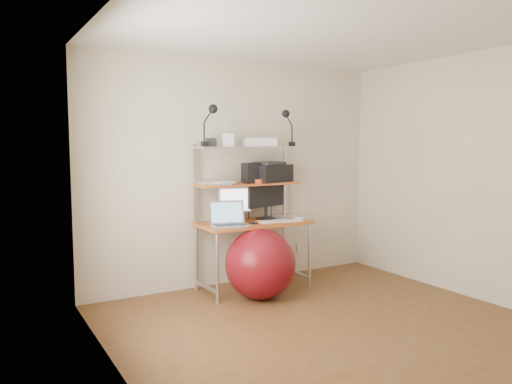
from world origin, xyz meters
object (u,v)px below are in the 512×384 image
monitor_black (266,194)px  exercise_ball (260,264)px  printer (269,172)px  laptop (228,221)px  monitor_silver (235,202)px

monitor_black → exercise_ball: monitor_black is taller
printer → exercise_ball: 1.11m
laptop → exercise_ball: 0.55m
monitor_silver → laptop: 0.32m
monitor_silver → exercise_ball: (0.06, -0.45, -0.59)m
laptop → printer: (0.66, 0.27, 0.46)m
laptop → exercise_ball: (0.25, -0.24, -0.43)m
laptop → monitor_black: bearing=33.5°
monitor_black → exercise_ball: 0.87m
monitor_black → laptop: bearing=-175.2°
monitor_silver → printer: bearing=22.7°
monitor_black → printer: 0.26m
printer → monitor_silver: bearing=169.5°
monitor_black → exercise_ball: bearing=-142.4°
monitor_silver → monitor_black: monitor_black is taller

